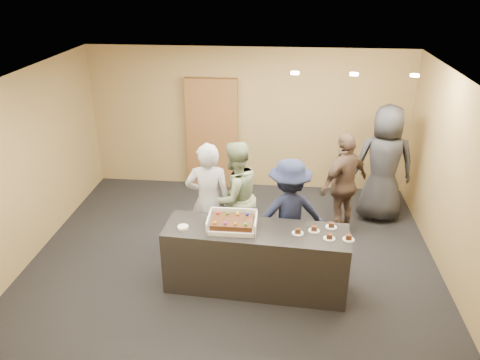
{
  "coord_description": "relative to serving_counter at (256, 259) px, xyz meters",
  "views": [
    {
      "loc": [
        0.67,
        -5.97,
        4.03
      ],
      "look_at": [
        0.09,
        0.0,
        1.25
      ],
      "focal_mm": 35.0,
      "sensor_mm": 36.0,
      "label": 1
    }
  ],
  "objects": [
    {
      "name": "person_dark_suit",
      "position": [
        1.99,
        2.15,
        0.55
      ],
      "size": [
        1.0,
        0.66,
        2.01
      ],
      "primitive_type": "imported",
      "rotation": [
        0.0,
        0.0,
        3.12
      ],
      "color": "#28292D",
      "rests_on": "floor"
    },
    {
      "name": "person_navy_man",
      "position": [
        0.42,
        0.6,
        0.37
      ],
      "size": [
        1.18,
        0.85,
        1.64
      ],
      "primitive_type": "imported",
      "rotation": [
        0.0,
        0.0,
        3.38
      ],
      "color": "#181D39",
      "rests_on": "floor"
    },
    {
      "name": "ceiling_spotlights",
      "position": [
        1.23,
        1.25,
        2.22
      ],
      "size": [
        1.72,
        0.12,
        0.03
      ],
      "color": "#FFEAC6",
      "rests_on": "ceiling"
    },
    {
      "name": "sheet_cake",
      "position": [
        -0.31,
        -0.0,
        0.55
      ],
      "size": [
        0.54,
        0.37,
        0.11
      ],
      "color": "#32170B",
      "rests_on": "cake_box"
    },
    {
      "name": "room",
      "position": [
        -0.37,
        0.75,
        0.9
      ],
      "size": [
        6.04,
        6.0,
        2.7
      ],
      "color": "black",
      "rests_on": "ground"
    },
    {
      "name": "slice_d",
      "position": [
        0.97,
        0.15,
        0.47
      ],
      "size": [
        0.15,
        0.15,
        0.07
      ],
      "color": "white",
      "rests_on": "serving_counter"
    },
    {
      "name": "slice_a",
      "position": [
        0.53,
        -0.04,
        0.47
      ],
      "size": [
        0.15,
        0.15,
        0.07
      ],
      "color": "white",
      "rests_on": "serving_counter"
    },
    {
      "name": "slice_c",
      "position": [
        0.93,
        -0.13,
        0.47
      ],
      "size": [
        0.15,
        0.15,
        0.07
      ],
      "color": "white",
      "rests_on": "serving_counter"
    },
    {
      "name": "storage_cabinet",
      "position": [
        -1.05,
        3.16,
        0.62
      ],
      "size": [
        0.98,
        0.15,
        2.15
      ],
      "primitive_type": "cube",
      "color": "brown",
      "rests_on": "floor"
    },
    {
      "name": "person_server_grey",
      "position": [
        -0.74,
        0.7,
        0.45
      ],
      "size": [
        0.69,
        0.49,
        1.81
      ],
      "primitive_type": "imported",
      "rotation": [
        0.0,
        0.0,
        3.23
      ],
      "color": "#9A9A9F",
      "rests_on": "floor"
    },
    {
      "name": "slice_e",
      "position": [
        1.16,
        -0.13,
        0.47
      ],
      "size": [
        0.15,
        0.15,
        0.07
      ],
      "color": "white",
      "rests_on": "serving_counter"
    },
    {
      "name": "serving_counter",
      "position": [
        0.0,
        0.0,
        0.0
      ],
      "size": [
        2.44,
        0.86,
        0.9
      ],
      "primitive_type": "cube",
      "rotation": [
        0.0,
        0.0,
        -0.07
      ],
      "color": "black",
      "rests_on": "floor"
    },
    {
      "name": "slice_b",
      "position": [
        0.75,
        0.04,
        0.47
      ],
      "size": [
        0.15,
        0.15,
        0.07
      ],
      "color": "white",
      "rests_on": "serving_counter"
    },
    {
      "name": "person_brown_extra",
      "position": [
        1.3,
        1.64,
        0.4
      ],
      "size": [
        1.01,
        0.97,
        1.69
      ],
      "primitive_type": "imported",
      "rotation": [
        0.0,
        0.0,
        3.87
      ],
      "color": "brown",
      "rests_on": "floor"
    },
    {
      "name": "person_sage_man",
      "position": [
        -0.38,
        0.94,
        0.42
      ],
      "size": [
        1.08,
        1.05,
        1.75
      ],
      "primitive_type": "imported",
      "rotation": [
        0.0,
        0.0,
        3.83
      ],
      "color": "gray",
      "rests_on": "floor"
    },
    {
      "name": "plate_stack",
      "position": [
        -0.95,
        -0.06,
        0.47
      ],
      "size": [
        0.14,
        0.14,
        0.04
      ],
      "primitive_type": "cylinder",
      "color": "white",
      "rests_on": "serving_counter"
    },
    {
      "name": "cake_box",
      "position": [
        -0.31,
        0.02,
        0.49
      ],
      "size": [
        0.63,
        0.44,
        0.19
      ],
      "color": "white",
      "rests_on": "serving_counter"
    }
  ]
}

